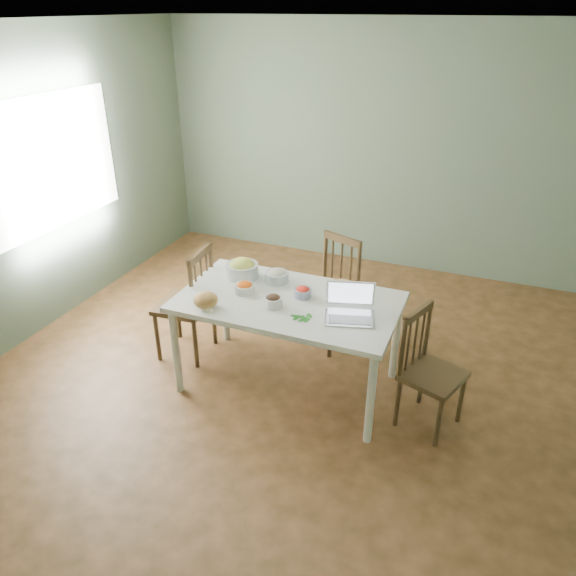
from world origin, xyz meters
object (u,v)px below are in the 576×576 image
at_px(chair_right, 434,373).
at_px(bread_boule, 206,300).
at_px(dining_table, 288,343).
at_px(chair_left, 184,302).
at_px(bowl_squash, 242,268).
at_px(laptop, 350,305).
at_px(chair_far, 327,294).

xyz_separation_m(chair_right, bread_boule, (-1.67, -0.27, 0.39)).
bearing_deg(dining_table, chair_left, 174.52).
distance_m(bowl_squash, laptop, 1.07).
bearing_deg(dining_table, chair_far, 83.26).
relative_size(chair_right, bowl_squash, 3.43).
height_order(chair_far, laptop, laptop).
xyz_separation_m(dining_table, chair_left, (-1.01, 0.10, 0.11)).
xyz_separation_m(bowl_squash, laptop, (1.02, -0.33, 0.04)).
xyz_separation_m(chair_far, chair_right, (1.06, -0.79, -0.04)).
xyz_separation_m(dining_table, bowl_squash, (-0.50, 0.23, 0.47)).
distance_m(bread_boule, bowl_squash, 0.56).
bearing_deg(chair_left, chair_far, 115.20).
xyz_separation_m(chair_far, chair_left, (-1.10, -0.63, 0.01)).
bearing_deg(bread_boule, dining_table, 32.47).
height_order(chair_right, bowl_squash, bowl_squash).
distance_m(chair_left, bread_boule, 0.74).
relative_size(dining_table, chair_far, 1.69).
bearing_deg(chair_far, chair_left, -128.96).
relative_size(chair_far, bread_boule, 5.49).
bearing_deg(laptop, chair_left, 156.45).
distance_m(bread_boule, laptop, 1.07).
distance_m(chair_far, laptop, 1.03).
height_order(bowl_squash, laptop, laptop).
relative_size(chair_left, bread_boule, 5.60).
relative_size(bowl_squash, laptop, 0.76).
relative_size(dining_table, chair_left, 1.66).
bearing_deg(bowl_squash, chair_left, -165.86).
bearing_deg(bowl_squash, dining_table, -24.46).
bearing_deg(chair_far, bread_boule, -98.68).
bearing_deg(bowl_squash, chair_far, 40.57).
bearing_deg(bread_boule, chair_far, 60.11).
xyz_separation_m(chair_far, laptop, (0.43, -0.83, 0.41)).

